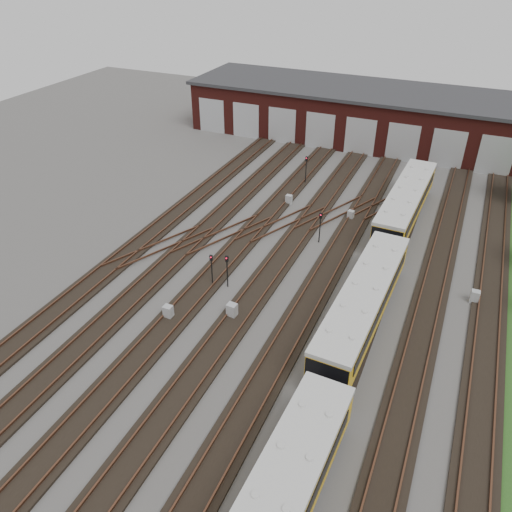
% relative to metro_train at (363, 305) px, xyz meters
% --- Properties ---
extents(ground, '(120.00, 120.00, 0.00)m').
position_rel_metro_train_xyz_m(ground, '(-6.00, -3.03, -1.89)').
color(ground, '#494744').
rests_on(ground, ground).
extents(track_network, '(30.40, 70.00, 0.33)m').
position_rel_metro_train_xyz_m(track_network, '(-6.17, -2.44, -1.78)').
color(track_network, black).
rests_on(track_network, ground).
extents(maintenance_shed, '(51.00, 12.50, 6.35)m').
position_rel_metro_train_xyz_m(maintenance_shed, '(-6.01, 36.94, 1.31)').
color(maintenance_shed, '#4D1713').
rests_on(maintenance_shed, ground).
extents(metro_train, '(3.20, 46.83, 3.05)m').
position_rel_metro_train_xyz_m(metro_train, '(0.00, 0.00, 0.00)').
color(metro_train, black).
rests_on(metro_train, ground).
extents(signal_mast_0, '(0.25, 0.23, 2.76)m').
position_rel_metro_train_xyz_m(signal_mast_0, '(-10.32, 0.41, -0.11)').
color(signal_mast_0, black).
rests_on(signal_mast_0, ground).
extents(signal_mast_1, '(0.26, 0.25, 2.66)m').
position_rel_metro_train_xyz_m(signal_mast_1, '(-11.50, 0.17, -0.17)').
color(signal_mast_1, black).
rests_on(signal_mast_1, ground).
extents(signal_mast_2, '(0.25, 0.23, 3.08)m').
position_rel_metro_train_xyz_m(signal_mast_2, '(-11.08, 20.37, 0.08)').
color(signal_mast_2, black).
rests_on(signal_mast_2, ground).
extents(signal_mast_3, '(0.25, 0.24, 2.87)m').
position_rel_metro_train_xyz_m(signal_mast_3, '(-5.99, 9.42, -0.05)').
color(signal_mast_3, black).
rests_on(signal_mast_3, ground).
extents(relay_cabinet_0, '(0.64, 0.54, 1.03)m').
position_rel_metro_train_xyz_m(relay_cabinet_0, '(-12.42, -4.57, -1.37)').
color(relay_cabinet_0, '#A4A6A9').
rests_on(relay_cabinet_0, ground).
extents(relay_cabinet_1, '(0.62, 0.52, 0.98)m').
position_rel_metro_train_xyz_m(relay_cabinet_1, '(-10.98, 15.15, -1.40)').
color(relay_cabinet_1, '#A4A6A9').
rests_on(relay_cabinet_1, ground).
extents(relay_cabinet_2, '(0.71, 0.61, 1.11)m').
position_rel_metro_train_xyz_m(relay_cabinet_2, '(-8.42, -2.67, -1.34)').
color(relay_cabinet_2, '#A4A6A9').
rests_on(relay_cabinet_2, ground).
extents(relay_cabinet_3, '(0.63, 0.56, 0.91)m').
position_rel_metro_train_xyz_m(relay_cabinet_3, '(-4.57, 14.57, -1.44)').
color(relay_cabinet_3, '#A4A6A9').
rests_on(relay_cabinet_3, ground).
extents(relay_cabinet_4, '(0.62, 0.53, 1.00)m').
position_rel_metro_train_xyz_m(relay_cabinet_4, '(6.91, 5.98, -1.39)').
color(relay_cabinet_4, '#A4A6A9').
rests_on(relay_cabinet_4, ground).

